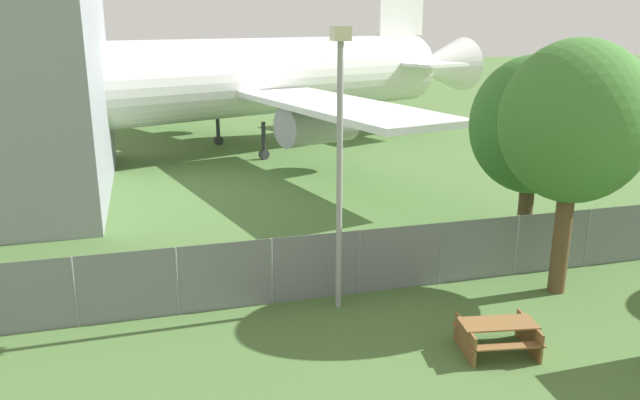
{
  "coord_description": "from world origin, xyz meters",
  "views": [
    {
      "loc": [
        -5.54,
        -4.54,
        7.59
      ],
      "look_at": [
        -0.33,
        14.16,
        2.0
      ],
      "focal_mm": 35.0,
      "sensor_mm": 36.0,
      "label": 1
    }
  ],
  "objects_px": {
    "picnic_bench_near_cabin": "(497,333)",
    "tree_behind_benches": "(575,123)",
    "tree_left_of_cabin": "(533,125)",
    "airplane": "(220,80)"
  },
  "relations": [
    {
      "from": "tree_left_of_cabin",
      "to": "tree_behind_benches",
      "type": "distance_m",
      "value": 4.57
    },
    {
      "from": "airplane",
      "to": "tree_behind_benches",
      "type": "bearing_deg",
      "value": 85.63
    },
    {
      "from": "picnic_bench_near_cabin",
      "to": "tree_behind_benches",
      "type": "relative_size",
      "value": 0.27
    },
    {
      "from": "picnic_bench_near_cabin",
      "to": "tree_left_of_cabin",
      "type": "bearing_deg",
      "value": 53.0
    },
    {
      "from": "picnic_bench_near_cabin",
      "to": "tree_behind_benches",
      "type": "height_order",
      "value": "tree_behind_benches"
    },
    {
      "from": "picnic_bench_near_cabin",
      "to": "airplane",
      "type": "bearing_deg",
      "value": 97.83
    },
    {
      "from": "tree_left_of_cabin",
      "to": "tree_behind_benches",
      "type": "relative_size",
      "value": 0.91
    },
    {
      "from": "airplane",
      "to": "picnic_bench_near_cabin",
      "type": "height_order",
      "value": "airplane"
    },
    {
      "from": "tree_left_of_cabin",
      "to": "picnic_bench_near_cabin",
      "type": "bearing_deg",
      "value": -127.0
    },
    {
      "from": "airplane",
      "to": "picnic_bench_near_cabin",
      "type": "relative_size",
      "value": 20.4
    }
  ]
}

